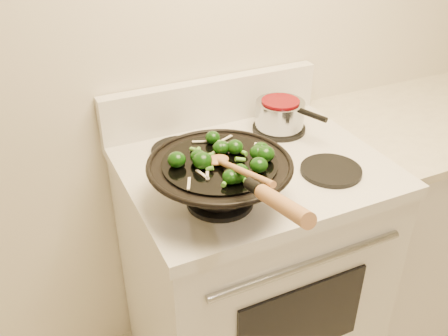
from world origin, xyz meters
name	(u,v)px	position (x,y,z in m)	size (l,w,h in m)	color
stove	(249,271)	(-0.15, 1.17, 0.47)	(0.78, 0.67, 1.08)	white
counter_unit	(409,214)	(0.61, 1.20, 0.46)	(0.90, 0.62, 0.91)	white
wok	(221,179)	(-0.33, 1.02, 1.00)	(0.38, 0.63, 0.25)	black
stirfry	(230,157)	(-0.31, 1.00, 1.07)	(0.27, 0.25, 0.04)	black
wooden_spoon	(231,166)	(-0.34, 0.94, 1.08)	(0.06, 0.28, 0.09)	#A36E40
saucepan	(280,114)	(0.03, 1.32, 0.98)	(0.16, 0.25, 0.10)	#95989D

